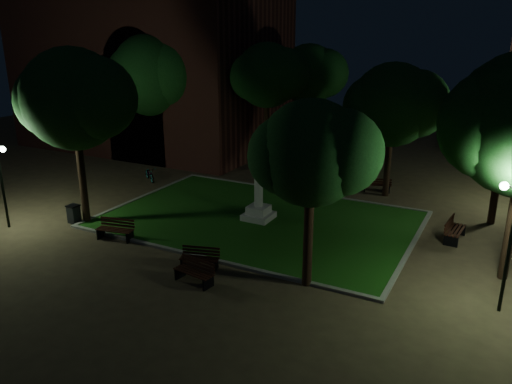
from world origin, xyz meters
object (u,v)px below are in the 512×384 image
monument (259,203)px  bench_near_right (195,272)px  bench_west_near (116,230)px  bench_near_left (200,259)px  bicycle (150,174)px  trash_bin (74,214)px  bench_right_side (454,230)px  bench_far_side (377,185)px

monument → bench_near_right: bearing=-82.8°
bench_near_right → bench_west_near: (-5.63, 1.78, 0.02)m
bench_near_left → bench_west_near: size_ratio=0.92×
monument → bicycle: size_ratio=1.87×
trash_bin → bicycle: bearing=100.2°
monument → bench_right_side: monument is taller
bench_near_left → bench_right_side: size_ratio=0.89×
bench_near_left → bench_near_right: 1.23m
bench_near_left → bench_right_side: bench_right_side is taller
monument → bench_near_left: 5.89m
bench_far_side → bench_near_right: bearing=63.0°
bench_far_side → bicycle: 14.28m
monument → trash_bin: (-8.08, -4.59, -0.49)m
monument → trash_bin: monument is taller
monument → bench_near_left: bearing=-86.5°
bench_near_right → bench_right_side: size_ratio=0.92×
bench_near_left → bench_west_near: 5.16m
bicycle → trash_bin: bearing=-134.8°
bench_right_side → trash_bin: (-17.19, -6.55, -0.00)m
bicycle → bench_near_left: bearing=-97.1°
monument → bench_west_near: size_ratio=1.75×
bench_near_right → trash_bin: (-8.96, 2.39, 0.04)m
bench_west_near → bicycle: (-4.69, 8.20, 0.00)m
monument → bench_right_side: 9.32m
bench_near_left → bench_near_right: bearing=-81.5°
bench_near_left → bicycle: bearing=121.4°
bench_far_side → bench_west_near: bearing=40.6°
bench_near_left → bicycle: 13.22m
monument → trash_bin: size_ratio=3.47×
bench_west_near → bench_right_side: 15.60m
monument → bicycle: bearing=162.4°
bench_west_near → bench_far_side: bearing=43.3°
bicycle → bench_right_side: bearing=-58.2°
trash_bin → bicycle: size_ratio=0.54×
bench_near_right → bench_far_side: size_ratio=1.00×
bicycle → bench_west_near: bearing=-115.2°
trash_bin → bench_far_side: bearing=44.7°
monument → bench_west_near: 7.06m
bench_west_near → bench_far_side: size_ratio=1.06×
bench_right_side → bench_far_side: bearing=47.2°
monument → bench_west_near: (-4.76, -5.19, -0.51)m
bench_near_left → bicycle: bicycle is taller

